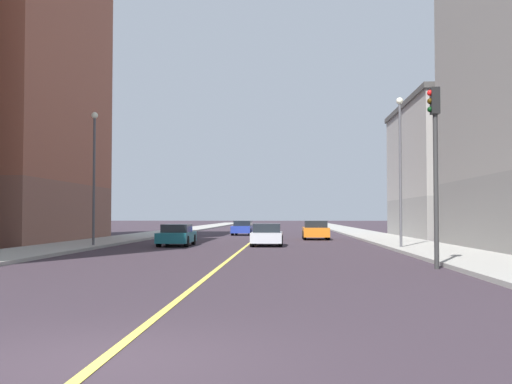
% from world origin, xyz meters
% --- Properties ---
extents(ground_plane, '(400.00, 400.00, 0.00)m').
position_xyz_m(ground_plane, '(0.00, 0.00, 0.00)').
color(ground_plane, '#332931').
rests_on(ground_plane, ground).
extents(sidewalk_left, '(3.92, 168.00, 0.15)m').
position_xyz_m(sidewalk_left, '(9.64, 49.00, 0.07)').
color(sidewalk_left, '#9E9B93').
rests_on(sidewalk_left, ground).
extents(sidewalk_right, '(3.92, 168.00, 0.15)m').
position_xyz_m(sidewalk_right, '(-9.64, 49.00, 0.07)').
color(sidewalk_right, '#9E9B93').
rests_on(sidewalk_right, ground).
extents(lane_center_stripe, '(0.16, 154.00, 0.01)m').
position_xyz_m(lane_center_stripe, '(0.00, 49.00, 0.01)').
color(lane_center_stripe, '#E5D14C').
rests_on(lane_center_stripe, ground).
extents(building_left_mid, '(11.49, 15.73, 10.63)m').
position_xyz_m(building_left_mid, '(17.20, 40.53, 5.33)').
color(building_left_mid, gray).
rests_on(building_left_mid, ground).
extents(traffic_light_left_near, '(0.40, 0.32, 6.07)m').
position_xyz_m(traffic_light_left_near, '(7.26, 13.03, 3.92)').
color(traffic_light_left_near, '#2D2D2D').
rests_on(traffic_light_left_near, ground).
extents(street_lamp_left_near, '(0.36, 0.36, 7.82)m').
position_xyz_m(street_lamp_left_near, '(8.28, 24.42, 4.83)').
color(street_lamp_left_near, '#4C4C51').
rests_on(street_lamp_left_near, ground).
extents(street_lamp_right_near, '(0.36, 0.36, 7.36)m').
position_xyz_m(street_lamp_right_near, '(-8.28, 25.44, 4.59)').
color(street_lamp_right_near, '#4C4C51').
rests_on(street_lamp_right_near, ground).
extents(car_orange, '(1.93, 4.14, 1.39)m').
position_xyz_m(car_orange, '(4.53, 37.66, 0.68)').
color(car_orange, orange).
rests_on(car_orange, ground).
extents(car_silver, '(1.84, 3.95, 1.30)m').
position_xyz_m(car_silver, '(1.20, 27.98, 0.63)').
color(car_silver, silver).
rests_on(car_silver, ground).
extents(car_teal, '(1.82, 4.29, 1.27)m').
position_xyz_m(car_teal, '(-4.07, 27.74, 0.62)').
color(car_teal, '#196670').
rests_on(car_teal, ground).
extents(car_blue, '(1.93, 4.14, 1.31)m').
position_xyz_m(car_blue, '(-1.55, 47.37, 0.64)').
color(car_blue, '#23389E').
rests_on(car_blue, ground).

